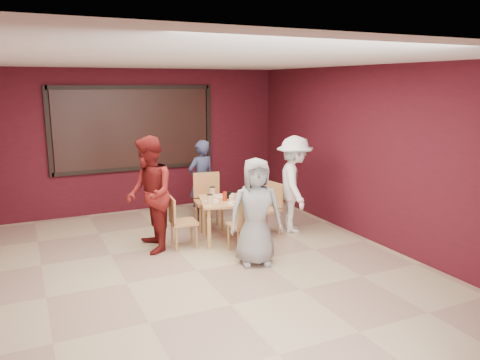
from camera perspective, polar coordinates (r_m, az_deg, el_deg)
name	(u,v)px	position (r m, az deg, el deg)	size (l,w,h in m)	color
floor	(197,271)	(6.55, -5.26, -10.94)	(7.00, 7.00, 0.00)	tan
window_blinds	(134,128)	(9.40, -12.77, 6.15)	(3.00, 0.02, 1.50)	black
dining_table	(228,204)	(7.52, -1.49, -2.97)	(1.06, 1.06, 0.84)	tan
chair_front	(246,222)	(6.96, 0.73, -5.18)	(0.43, 0.43, 0.87)	#B57446
chair_back	(208,197)	(8.24, -3.92, -2.12)	(0.54, 0.54, 0.97)	#B57446
chair_left	(179,219)	(7.30, -7.40, -4.75)	(0.42, 0.42, 0.81)	#B57446
chair_right	(269,205)	(7.89, 3.51, -3.12)	(0.49, 0.49, 0.88)	#B57446
diner_front	(256,212)	(6.53, 1.95, -3.90)	(0.74, 0.48, 1.52)	gray
diner_back	(201,180)	(8.69, -4.72, -0.04)	(0.55, 0.36, 1.50)	#303555
diner_left	(149,195)	(7.14, -11.01, -1.75)	(0.86, 0.67, 1.76)	maroon
diner_right	(294,184)	(8.03, 6.65, -0.51)	(1.07, 0.61, 1.65)	white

